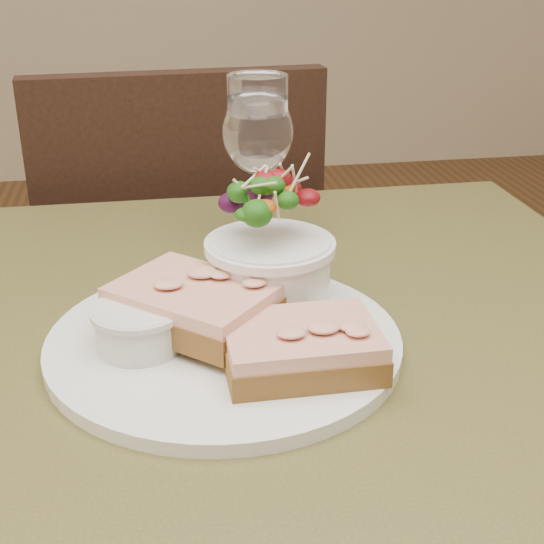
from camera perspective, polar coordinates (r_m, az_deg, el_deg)
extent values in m
cube|color=#423C1C|center=(0.67, -1.32, -6.85)|extent=(0.80, 0.80, 0.04)
cylinder|color=black|center=(1.23, 12.63, -12.16)|extent=(0.05, 0.05, 0.71)
cube|color=black|center=(1.39, -7.22, -2.53)|extent=(0.44, 0.44, 0.04)
cube|color=black|center=(1.13, -6.73, 3.40)|extent=(0.42, 0.06, 0.45)
cube|color=black|center=(1.51, -6.77, -10.18)|extent=(0.38, 0.38, 0.45)
cylinder|color=white|center=(0.65, -3.62, -5.24)|extent=(0.30, 0.30, 0.01)
cube|color=#503515|center=(0.60, 2.21, -6.14)|extent=(0.12, 0.09, 0.02)
cube|color=#F3E7B8|center=(0.59, 2.23, -4.76)|extent=(0.12, 0.09, 0.01)
cube|color=#503515|center=(0.65, -5.87, -2.89)|extent=(0.16, 0.16, 0.02)
cube|color=#F3E7B8|center=(0.64, -5.94, -1.51)|extent=(0.16, 0.15, 0.01)
cylinder|color=silver|center=(0.63, -9.98, -4.11)|extent=(0.07, 0.07, 0.04)
cylinder|color=brown|center=(0.62, -10.08, -2.89)|extent=(0.06, 0.06, 0.01)
cylinder|color=white|center=(0.69, -0.15, 0.07)|extent=(0.11, 0.11, 0.06)
ellipsoid|color=#0E380A|center=(0.67, -0.16, 4.46)|extent=(0.10, 0.10, 0.06)
ellipsoid|color=#0E380A|center=(0.71, -10.01, -1.87)|extent=(0.04, 0.04, 0.01)
sphere|color=maroon|center=(0.70, -11.27, -1.94)|extent=(0.02, 0.02, 0.02)
cylinder|color=white|center=(0.86, -1.02, 2.26)|extent=(0.07, 0.07, 0.00)
cylinder|color=white|center=(0.84, -1.04, 5.22)|extent=(0.01, 0.01, 0.09)
ellipsoid|color=white|center=(0.82, -1.08, 10.50)|extent=(0.08, 0.08, 0.09)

